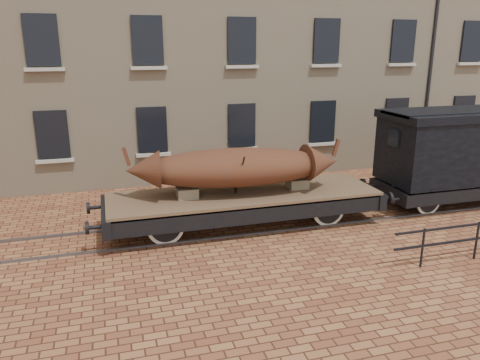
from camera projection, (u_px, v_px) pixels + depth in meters
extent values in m
plane|color=brown|center=(256.00, 224.00, 14.20)|extent=(90.00, 90.00, 0.00)
cube|color=#C9B48F|center=(252.00, 7.00, 22.28)|extent=(40.00, 10.00, 14.00)
cube|color=black|center=(52.00, 134.00, 16.54)|extent=(1.10, 0.12, 1.70)
cube|color=#B4AE9F|center=(55.00, 161.00, 16.75)|extent=(1.30, 0.18, 0.12)
cube|color=black|center=(152.00, 130.00, 17.49)|extent=(1.10, 0.12, 1.70)
cube|color=#B4AE9F|center=(154.00, 155.00, 17.70)|extent=(1.30, 0.18, 0.12)
cube|color=black|center=(242.00, 125.00, 18.43)|extent=(1.10, 0.12, 1.70)
cube|color=#B4AE9F|center=(242.00, 149.00, 18.64)|extent=(1.30, 0.18, 0.12)
cube|color=black|center=(323.00, 121.00, 19.38)|extent=(1.10, 0.12, 1.70)
cube|color=#B4AE9F|center=(322.00, 144.00, 19.59)|extent=(1.30, 0.18, 0.12)
cube|color=black|center=(396.00, 118.00, 20.32)|extent=(1.10, 0.12, 1.70)
cube|color=#B4AE9F|center=(395.00, 139.00, 20.53)|extent=(1.30, 0.18, 0.12)
cube|color=black|center=(463.00, 114.00, 21.26)|extent=(1.10, 0.12, 1.70)
cube|color=#B4AE9F|center=(461.00, 135.00, 21.47)|extent=(1.30, 0.18, 0.12)
cube|color=black|center=(42.00, 40.00, 15.65)|extent=(1.10, 0.12, 1.70)
cube|color=#B4AE9F|center=(45.00, 69.00, 15.86)|extent=(1.30, 0.18, 0.12)
cube|color=black|center=(147.00, 40.00, 16.60)|extent=(1.10, 0.12, 1.70)
cube|color=#B4AE9F|center=(149.00, 68.00, 16.81)|extent=(1.30, 0.18, 0.12)
cube|color=black|center=(242.00, 41.00, 17.54)|extent=(1.10, 0.12, 1.70)
cube|color=#B4AE9F|center=(242.00, 67.00, 17.75)|extent=(1.30, 0.18, 0.12)
cube|color=black|center=(326.00, 41.00, 18.48)|extent=(1.10, 0.12, 1.70)
cube|color=#B4AE9F|center=(326.00, 66.00, 18.69)|extent=(1.30, 0.18, 0.12)
cube|color=black|center=(403.00, 41.00, 19.43)|extent=(1.10, 0.12, 1.70)
cube|color=#B4AE9F|center=(402.00, 65.00, 19.64)|extent=(1.30, 0.18, 0.12)
cube|color=black|center=(472.00, 41.00, 20.37)|extent=(1.10, 0.12, 1.70)
cube|color=#B4AE9F|center=(470.00, 64.00, 20.58)|extent=(1.30, 0.18, 0.12)
cylinder|color=black|center=(438.00, 1.00, 19.38)|extent=(0.14, 0.14, 14.00)
cube|color=#59595E|center=(264.00, 232.00, 13.53)|extent=(30.00, 0.08, 0.06)
cube|color=#59595E|center=(249.00, 216.00, 14.86)|extent=(30.00, 0.08, 0.06)
cylinder|color=black|center=(422.00, 248.00, 11.37)|extent=(0.06, 0.06, 1.00)
cylinder|color=black|center=(477.00, 240.00, 11.80)|extent=(0.06, 0.06, 1.00)
cube|color=brown|center=(244.00, 195.00, 13.82)|extent=(7.93, 2.33, 0.13)
cube|color=black|center=(255.00, 215.00, 12.90)|extent=(7.93, 0.17, 0.48)
cube|color=black|center=(234.00, 192.00, 14.88)|extent=(7.93, 0.17, 0.48)
cube|color=black|center=(106.00, 216.00, 12.82)|extent=(0.23, 2.43, 0.48)
cylinder|color=black|center=(94.00, 227.00, 12.01)|extent=(0.37, 0.11, 0.11)
cylinder|color=black|center=(87.00, 228.00, 11.96)|extent=(0.08, 0.34, 0.34)
cylinder|color=black|center=(95.00, 208.00, 13.47)|extent=(0.37, 0.11, 0.11)
cylinder|color=black|center=(88.00, 208.00, 13.42)|extent=(0.08, 0.34, 0.34)
cube|color=black|center=(362.00, 191.00, 14.96)|extent=(0.23, 2.43, 0.48)
cylinder|color=black|center=(384.00, 198.00, 14.31)|extent=(0.37, 0.11, 0.11)
cylinder|color=black|center=(390.00, 197.00, 14.36)|extent=(0.08, 0.34, 0.34)
cylinder|color=black|center=(358.00, 184.00, 15.77)|extent=(0.37, 0.11, 0.11)
cylinder|color=black|center=(363.00, 183.00, 15.82)|extent=(0.08, 0.34, 0.34)
cylinder|color=black|center=(162.00, 218.00, 13.30)|extent=(0.11, 2.01, 0.11)
cylinder|color=silver|center=(166.00, 227.00, 12.64)|extent=(1.01, 0.07, 1.01)
cylinder|color=black|center=(166.00, 227.00, 12.64)|extent=(0.83, 0.11, 0.83)
cube|color=black|center=(166.00, 220.00, 12.45)|extent=(0.95, 0.08, 0.11)
cylinder|color=silver|center=(159.00, 210.00, 13.96)|extent=(1.01, 0.07, 1.01)
cylinder|color=black|center=(159.00, 210.00, 13.96)|extent=(0.83, 0.11, 0.83)
cube|color=black|center=(158.00, 201.00, 14.01)|extent=(0.95, 0.08, 0.11)
cylinder|color=black|center=(318.00, 203.00, 14.61)|extent=(0.11, 2.01, 0.11)
cylinder|color=silver|center=(329.00, 210.00, 13.95)|extent=(1.01, 0.07, 1.01)
cylinder|color=black|center=(329.00, 210.00, 13.95)|extent=(0.83, 0.11, 0.83)
cube|color=black|center=(331.00, 203.00, 13.76)|extent=(0.95, 0.08, 0.11)
cylinder|color=silver|center=(309.00, 196.00, 15.27)|extent=(1.01, 0.07, 1.01)
cylinder|color=black|center=(309.00, 196.00, 15.27)|extent=(0.83, 0.11, 0.83)
cube|color=black|center=(307.00, 187.00, 15.32)|extent=(0.95, 0.08, 0.11)
cube|color=black|center=(244.00, 208.00, 13.93)|extent=(4.23, 0.06, 0.06)
cube|color=#86785C|center=(187.00, 193.00, 13.30)|extent=(0.58, 0.53, 0.30)
cube|color=#86785C|center=(297.00, 183.00, 14.22)|extent=(0.58, 0.53, 0.30)
ellipsoid|color=#542611|center=(236.00, 167.00, 13.51)|extent=(5.67, 2.23, 1.11)
cone|color=#542611|center=(143.00, 170.00, 13.02)|extent=(1.05, 1.13, 1.05)
cube|color=#542611|center=(126.00, 157.00, 12.83)|extent=(0.23, 0.13, 0.53)
cone|color=#542611|center=(322.00, 162.00, 13.98)|extent=(1.05, 1.13, 1.05)
cube|color=#542611|center=(336.00, 148.00, 13.94)|extent=(0.23, 0.13, 0.53)
cylinder|color=black|center=(240.00, 176.00, 13.14)|extent=(0.05, 0.95, 1.34)
cylinder|color=black|center=(231.00, 168.00, 13.96)|extent=(0.05, 0.95, 1.34)
cube|color=black|center=(479.00, 194.00, 15.08)|extent=(5.36, 0.14, 0.40)
cube|color=black|center=(438.00, 178.00, 16.89)|extent=(5.36, 0.14, 0.40)
cube|color=black|center=(389.00, 192.00, 15.26)|extent=(0.20, 2.15, 0.40)
cylinder|color=black|center=(391.00, 200.00, 14.49)|extent=(0.07, 0.29, 0.29)
cylinder|color=black|center=(367.00, 187.00, 15.81)|extent=(0.07, 0.29, 0.29)
cylinder|color=black|center=(414.00, 195.00, 15.58)|extent=(0.09, 1.70, 0.09)
cylinder|color=silver|center=(429.00, 202.00, 14.92)|extent=(0.86, 0.06, 0.86)
cylinder|color=black|center=(429.00, 202.00, 14.92)|extent=(0.70, 0.09, 0.70)
cylinder|color=silver|center=(402.00, 189.00, 16.24)|extent=(0.86, 0.06, 0.86)
cylinder|color=black|center=(402.00, 189.00, 16.24)|extent=(0.70, 0.09, 0.70)
cube|color=black|center=(463.00, 148.00, 15.62)|extent=(5.36, 2.15, 2.06)
cube|color=black|center=(467.00, 114.00, 15.30)|extent=(5.53, 2.27, 0.25)
cube|color=black|center=(468.00, 111.00, 15.27)|extent=(5.53, 1.52, 0.11)
cube|color=black|center=(394.00, 138.00, 14.76)|extent=(0.07, 0.54, 0.54)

